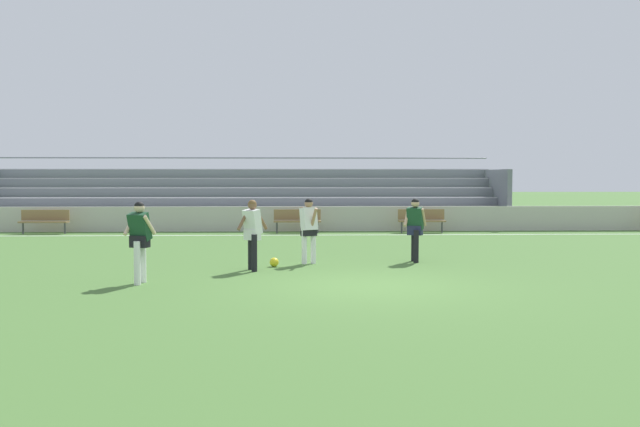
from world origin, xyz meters
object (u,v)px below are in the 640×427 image
(soccer_ball, at_px, (274,262))
(player_white_wide_right, at_px, (252,229))
(bench_centre_sideline, at_px, (422,218))
(bench_near_wall_gap, at_px, (297,219))
(player_dark_pressing_high, at_px, (415,225))
(player_white_wide_left, at_px, (309,225))
(bench_far_right, at_px, (45,219))
(bleacher_stand, at_px, (242,196))
(player_dark_challenging, at_px, (140,235))

(soccer_ball, bearing_deg, player_white_wide_right, -126.16)
(bench_centre_sideline, distance_m, soccer_ball, 11.14)
(bench_near_wall_gap, xyz_separation_m, player_dark_pressing_high, (2.97, -8.95, 0.41))
(bench_near_wall_gap, xyz_separation_m, player_white_wide_left, (0.26, -9.22, 0.42))
(bench_far_right, bearing_deg, player_white_wide_right, -50.76)
(player_white_wide_left, xyz_separation_m, soccer_ball, (-0.84, -0.53, -0.85))
(player_white_wide_right, bearing_deg, bleacher_stand, 95.40)
(bench_far_right, height_order, soccer_ball, bench_far_right)
(bleacher_stand, distance_m, player_white_wide_left, 12.94)
(soccer_ball, bearing_deg, bench_centre_sideline, 61.17)
(player_dark_pressing_high, bearing_deg, bench_far_right, 144.45)
(player_white_wide_left, distance_m, soccer_ball, 1.31)
(bleacher_stand, bearing_deg, bench_far_right, -154.43)
(bleacher_stand, bearing_deg, bench_centre_sideline, -25.68)
(bench_centre_sideline, distance_m, player_dark_challenging, 14.65)
(bench_centre_sideline, height_order, player_white_wide_left, player_white_wide_left)
(player_dark_pressing_high, bearing_deg, player_white_wide_left, -174.21)
(bench_centre_sideline, bearing_deg, bench_far_right, 180.00)
(bench_near_wall_gap, distance_m, soccer_ball, 9.78)
(bench_near_wall_gap, bearing_deg, bench_far_right, 180.00)
(bench_centre_sideline, bearing_deg, soccer_ball, -118.83)
(bench_centre_sideline, xyz_separation_m, player_dark_challenging, (-7.99, -12.27, 0.45))
(bleacher_stand, relative_size, player_dark_challenging, 13.41)
(bench_near_wall_gap, bearing_deg, player_dark_pressing_high, -71.66)
(bench_near_wall_gap, xyz_separation_m, player_white_wide_right, (-1.06, -10.40, 0.42))
(player_white_wide_right, relative_size, player_dark_pressing_high, 1.02)
(bench_centre_sideline, xyz_separation_m, player_dark_pressing_high, (-1.82, -8.95, 0.41))
(player_white_wide_right, bearing_deg, bench_centre_sideline, 60.68)
(bench_near_wall_gap, relative_size, bench_far_right, 1.00)
(bench_near_wall_gap, xyz_separation_m, player_dark_challenging, (-3.21, -12.27, 0.45))
(bench_centre_sideline, xyz_separation_m, bench_far_right, (-14.34, 0.00, 0.00))
(bench_near_wall_gap, distance_m, player_white_wide_right, 10.47)
(player_white_wide_right, xyz_separation_m, player_dark_pressing_high, (4.02, 1.46, -0.02))
(player_white_wide_left, bearing_deg, player_dark_pressing_high, 5.79)
(bench_far_right, distance_m, player_white_wide_right, 13.44)
(bleacher_stand, bearing_deg, bench_near_wall_gap, -55.49)
(bench_near_wall_gap, bearing_deg, player_white_wide_right, -95.79)
(player_dark_challenging, bearing_deg, player_white_wide_right, 40.90)
(player_white_wide_left, height_order, soccer_ball, player_white_wide_left)
(bench_centre_sideline, distance_m, player_white_wide_left, 10.28)
(player_white_wide_right, bearing_deg, player_white_wide_left, 41.86)
(player_dark_challenging, bearing_deg, bleacher_stand, 86.93)
(bench_far_right, xyz_separation_m, player_dark_pressing_high, (12.52, -8.95, 0.41))
(bleacher_stand, xyz_separation_m, player_white_wide_right, (1.31, -13.84, -0.36))
(bleacher_stand, xyz_separation_m, soccer_ball, (1.79, -13.19, -1.22))
(player_white_wide_right, height_order, player_dark_pressing_high, player_white_wide_right)
(bench_far_right, xyz_separation_m, player_white_wide_right, (8.50, -10.40, 0.42))
(bench_far_right, bearing_deg, player_dark_challenging, -62.64)
(bench_near_wall_gap, relative_size, player_white_wide_left, 1.11)
(player_dark_pressing_high, bearing_deg, soccer_ball, -167.22)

